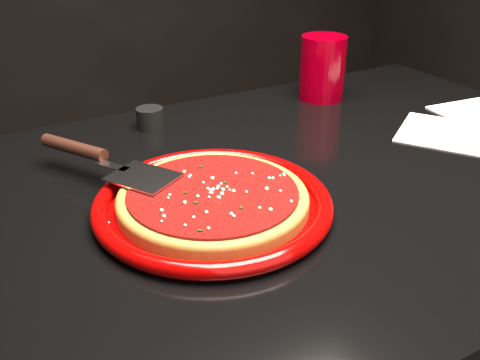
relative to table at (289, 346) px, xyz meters
name	(u,v)px	position (x,y,z in m)	size (l,w,h in m)	color
table	(289,346)	(0.00, 0.00, 0.00)	(1.20, 0.80, 0.75)	black
plate	(213,203)	(-0.18, -0.04, 0.39)	(0.33, 0.33, 0.02)	#770201
pizza_crust	(213,201)	(-0.18, -0.04, 0.39)	(0.27, 0.27, 0.01)	brown
pizza_crust_rim	(213,197)	(-0.18, -0.04, 0.40)	(0.27, 0.27, 0.02)	brown
pizza_sauce	(213,194)	(-0.18, -0.04, 0.40)	(0.24, 0.24, 0.01)	maroon
parmesan_dusting	(213,190)	(-0.18, -0.04, 0.41)	(0.23, 0.23, 0.01)	beige
basil_flecks	(213,190)	(-0.18, -0.04, 0.41)	(0.21, 0.21, 0.00)	black
pizza_server	(107,159)	(-0.28, 0.11, 0.42)	(0.09, 0.31, 0.02)	silver
cup	(322,68)	(0.25, 0.28, 0.44)	(0.10, 0.10, 0.14)	#86000D
napkin_a	(445,133)	(0.33, 0.00, 0.38)	(0.16, 0.16, 0.00)	white
ramekin	(150,118)	(-0.14, 0.30, 0.39)	(0.05, 0.05, 0.04)	black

